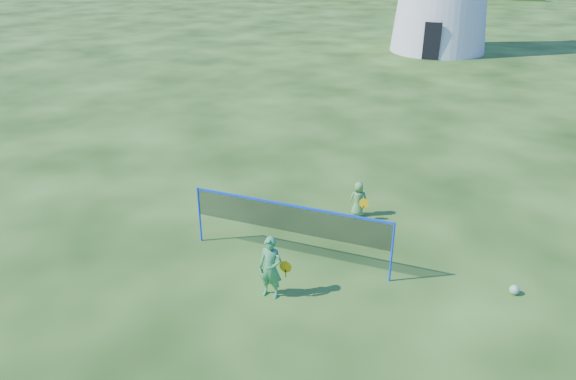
# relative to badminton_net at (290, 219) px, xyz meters

# --- Properties ---
(ground) EXTENTS (220.00, 220.00, 0.00)m
(ground) POSITION_rel_badminton_net_xyz_m (-0.56, 0.30, -1.14)
(ground) COLOR black
(ground) RESTS_ON ground
(badminton_net) EXTENTS (5.05, 0.05, 1.55)m
(badminton_net) POSITION_rel_badminton_net_xyz_m (0.00, 0.00, 0.00)
(badminton_net) COLOR blue
(badminton_net) RESTS_ON ground
(player_girl) EXTENTS (0.69, 0.37, 1.48)m
(player_girl) POSITION_rel_badminton_net_xyz_m (0.15, -1.53, -0.40)
(player_girl) COLOR #398F4F
(player_girl) RESTS_ON ground
(player_boy) EXTENTS (0.66, 0.50, 1.04)m
(player_boy) POSITION_rel_badminton_net_xyz_m (0.99, 2.88, -0.62)
(player_boy) COLOR #599D4B
(player_boy) RESTS_ON ground
(play_ball) EXTENTS (0.22, 0.22, 0.22)m
(play_ball) POSITION_rel_badminton_net_xyz_m (5.21, 0.52, -1.03)
(play_ball) COLOR green
(play_ball) RESTS_ON ground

